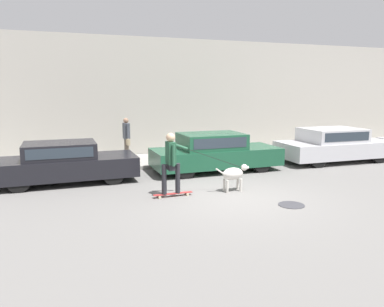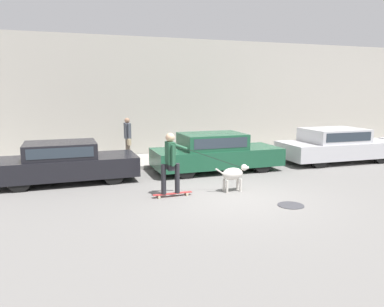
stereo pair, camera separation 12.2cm
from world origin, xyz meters
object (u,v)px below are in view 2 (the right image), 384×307
Objects in this scene: parked_car_1 at (216,153)px; skateboarder at (171,160)px; parked_car_2 at (336,146)px; pedestrian_with_bag at (128,137)px; dog at (233,174)px; parked_car_0 at (66,163)px.

skateboarder is at bearing -132.04° from parked_car_1.
parked_car_2 is 7.99m from pedestrian_with_bag.
parked_car_2 is 2.82× the size of pedestrian_with_bag.
parked_car_1 is 2.65m from dog.
pedestrian_with_bag is (-7.62, 2.36, 0.38)m from parked_car_2.
dog is at bearing -31.03° from parked_car_0.
parked_car_0 is 9.89m from parked_car_2.
parked_car_1 reaches higher than parked_car_0.
parked_car_1 reaches higher than dog.
parked_car_0 reaches higher than dog.
dog is (-0.56, -2.59, -0.15)m from parked_car_1.
pedestrian_with_bag is at bearing 164.26° from parked_car_2.
parked_car_2 is (9.89, 0.00, 0.03)m from parked_car_0.
skateboarder is (-1.75, 0.06, 0.49)m from dog.
skateboarder is at bearing 91.03° from pedestrian_with_bag.
skateboarder is 1.62× the size of pedestrian_with_bag.
parked_car_0 is at bearing 134.30° from skateboarder.
dog is 1.82m from skateboarder.
parked_car_2 is at bearing 22.85° from dog.
dog is 0.39× the size of skateboarder.
dog is 5.37m from pedestrian_with_bag.
dog is at bearing -2.91° from skateboarder.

